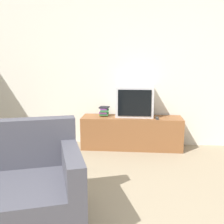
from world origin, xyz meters
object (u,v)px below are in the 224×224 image
television (135,101)px  book_stack (104,111)px  tv_stand (132,132)px  remote_on_stand (157,118)px

television → book_stack: television is taller
tv_stand → book_stack: bearing=172.9°
tv_stand → television: bearing=52.1°
tv_stand → book_stack: (-0.46, 0.06, 0.33)m
television → remote_on_stand: bearing=-24.8°
tv_stand → remote_on_stand: 0.49m
remote_on_stand → tv_stand: bearing=164.4°
television → book_stack: 0.53m
book_stack → remote_on_stand: book_stack is taller
book_stack → remote_on_stand: (0.85, -0.17, -0.06)m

